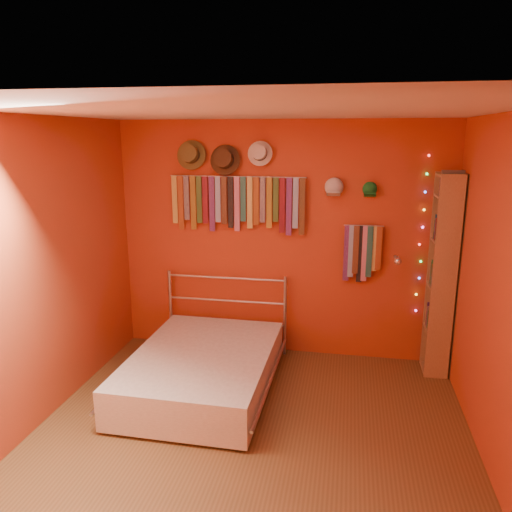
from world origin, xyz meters
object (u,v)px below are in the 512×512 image
Objects in this scene: reading_lamp at (397,261)px; bookshelf at (446,275)px; bed at (203,369)px; tie_rack at (237,201)px.

bookshelf is (0.47, 0.02, -0.13)m from reading_lamp.
tie_rack is at bearing 83.34° from bed.
bookshelf is at bearing 2.33° from reading_lamp.
reading_lamp is (1.64, -0.17, -0.52)m from tie_rack.
tie_rack is 0.72× the size of bookshelf.
bookshelf is (2.11, -0.15, -0.65)m from tie_rack.
reading_lamp is 0.17× the size of bed.
bookshelf is 1.09× the size of bed.
reading_lamp is 0.49m from bookshelf.
tie_rack is 2.22m from bookshelf.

